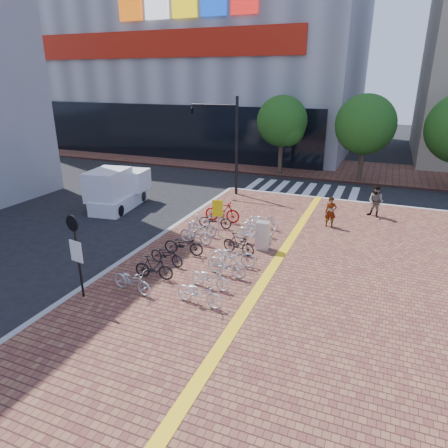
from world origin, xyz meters
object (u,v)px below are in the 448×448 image
at_px(bike_14, 258,226).
at_px(box_truck, 118,189).
at_px(bike_5, 202,225).
at_px(bike_3, 184,244).
at_px(bike_13, 254,233).
at_px(bike_9, 210,278).
at_px(bike_1, 154,267).
at_px(traffic_light_pole, 216,127).
at_px(utility_box, 263,236).
at_px(bike_0, 132,280).
at_px(bike_7, 222,211).
at_px(yellow_sign, 218,212).
at_px(bike_11, 233,255).
at_px(pedestrian_b, 376,201).
at_px(pedestrian_a, 331,212).
at_px(bike_15, 264,220).
at_px(bike_2, 167,255).
at_px(bike_8, 199,292).
at_px(bike_10, 227,263).
at_px(bike_4, 196,234).
at_px(bike_6, 215,220).
at_px(notice_sign, 76,247).

distance_m(bike_14, box_truck, 9.25).
bearing_deg(bike_5, bike_3, -166.03).
bearing_deg(bike_13, bike_9, -171.66).
height_order(bike_1, bike_3, bike_1).
bearing_deg(traffic_light_pole, utility_box, -54.64).
height_order(bike_0, utility_box, utility_box).
xyz_separation_m(bike_7, yellow_sign, (0.63, -2.03, 0.71)).
distance_m(bike_3, bike_11, 2.39).
height_order(bike_3, box_truck, box_truck).
bearing_deg(box_truck, bike_7, -2.77).
xyz_separation_m(bike_9, pedestrian_b, (5.09, 10.57, 0.45)).
bearing_deg(bike_11, bike_9, 164.54).
distance_m(bike_14, traffic_light_pole, 8.99).
bearing_deg(bike_0, bike_1, 0.07).
bearing_deg(bike_9, pedestrian_a, -15.12).
xyz_separation_m(bike_15, yellow_sign, (-1.69, -1.94, 0.86)).
distance_m(bike_2, bike_8, 3.42).
xyz_separation_m(bike_7, box_truck, (-6.78, 0.33, 0.41)).
distance_m(bike_10, traffic_light_pole, 12.57).
distance_m(bike_4, bike_5, 1.09).
distance_m(bike_1, utility_box, 5.15).
xyz_separation_m(bike_7, traffic_light_pole, (-2.62, 5.31, 3.65)).
bearing_deg(bike_7, bike_2, 175.72).
xyz_separation_m(bike_4, box_truck, (-6.79, 3.51, 0.48)).
height_order(bike_6, box_truck, box_truck).
bearing_deg(box_truck, yellow_sign, -17.68).
height_order(bike_7, pedestrian_a, pedestrian_a).
distance_m(bike_5, yellow_sign, 1.12).
bearing_deg(notice_sign, bike_7, 80.04).
bearing_deg(bike_11, bike_2, 96.92).
bearing_deg(utility_box, bike_5, 171.25).
bearing_deg(bike_13, bike_10, -169.16).
bearing_deg(utility_box, bike_2, -136.63).
distance_m(bike_10, pedestrian_b, 10.66).
relative_size(bike_8, notice_sign, 0.58).
bearing_deg(bike_2, traffic_light_pole, 21.08).
relative_size(bike_6, pedestrian_a, 1.08).
bearing_deg(bike_7, yellow_sign, -165.67).
bearing_deg(bike_0, bike_4, 7.23).
bearing_deg(bike_1, bike_6, -7.03).
relative_size(bike_3, bike_11, 0.95).
relative_size(bike_5, bike_6, 0.98).
bearing_deg(bike_0, bike_5, 9.49).
distance_m(bike_9, utility_box, 4.15).
relative_size(bike_2, bike_13, 0.85).
relative_size(bike_0, box_truck, 0.39).
height_order(bike_2, box_truck, box_truck).
distance_m(bike_5, bike_11, 3.65).
bearing_deg(bike_6, bike_8, -169.69).
xyz_separation_m(bike_6, pedestrian_b, (7.35, 4.88, 0.43)).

